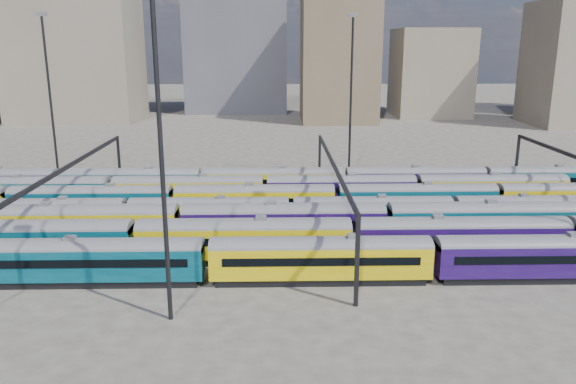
{
  "coord_description": "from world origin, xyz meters",
  "views": [
    {
      "loc": [
        3.41,
        -62.67,
        21.1
      ],
      "look_at": [
        4.93,
        5.97,
        3.0
      ],
      "focal_mm": 35.0,
      "sensor_mm": 36.0,
      "label": 1
    }
  ],
  "objects_px": {
    "rake_0": "(320,254)",
    "mast_2": "(161,145)",
    "rake_1": "(353,235)",
    "rake_2": "(76,220)"
  },
  "relations": [
    {
      "from": "rake_0",
      "to": "rake_2",
      "type": "relative_size",
      "value": 0.66
    },
    {
      "from": "rake_0",
      "to": "mast_2",
      "type": "distance_m",
      "value": 18.19
    },
    {
      "from": "rake_0",
      "to": "mast_2",
      "type": "bearing_deg",
      "value": -150.57
    },
    {
      "from": "rake_1",
      "to": "mast_2",
      "type": "height_order",
      "value": "mast_2"
    },
    {
      "from": "rake_2",
      "to": "rake_0",
      "type": "bearing_deg",
      "value": -21.45
    },
    {
      "from": "rake_0",
      "to": "rake_2",
      "type": "distance_m",
      "value": 27.35
    },
    {
      "from": "rake_0",
      "to": "rake_1",
      "type": "xyz_separation_m",
      "value": [
        3.67,
        5.0,
        0.14
      ]
    },
    {
      "from": "mast_2",
      "to": "rake_2",
      "type": "bearing_deg",
      "value": 127.51
    },
    {
      "from": "rake_0",
      "to": "mast_2",
      "type": "xyz_separation_m",
      "value": [
        -12.41,
        -7.0,
        11.32
      ]
    },
    {
      "from": "rake_2",
      "to": "mast_2",
      "type": "height_order",
      "value": "mast_2"
    }
  ]
}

